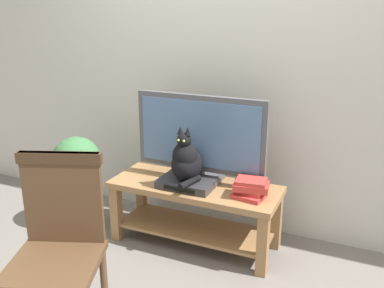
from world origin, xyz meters
name	(u,v)px	position (x,y,z in m)	size (l,w,h in m)	color
ground_plane	(172,279)	(0.00, 0.00, 0.00)	(12.00, 12.00, 0.00)	slate
back_wall	(227,49)	(0.00, 0.96, 1.40)	(7.00, 0.12, 2.80)	beige
tv_stand	(195,203)	(-0.04, 0.47, 0.33)	(1.23, 0.47, 0.48)	olive
tv	(200,136)	(-0.04, 0.56, 0.82)	(0.98, 0.20, 0.64)	#4C4C51
media_box	(187,183)	(-0.08, 0.42, 0.51)	(0.39, 0.27, 0.06)	#2D2D30
cat	(186,161)	(-0.08, 0.40, 0.68)	(0.21, 0.33, 0.40)	black
wooden_chair	(59,238)	(-0.31, -0.64, 0.57)	(0.57, 0.57, 0.99)	#513823
book_stack	(250,188)	(0.38, 0.42, 0.54)	(0.25, 0.20, 0.13)	#B2332D
potted_plant	(78,175)	(-1.00, 0.35, 0.44)	(0.39, 0.39, 0.75)	#9E6B4C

